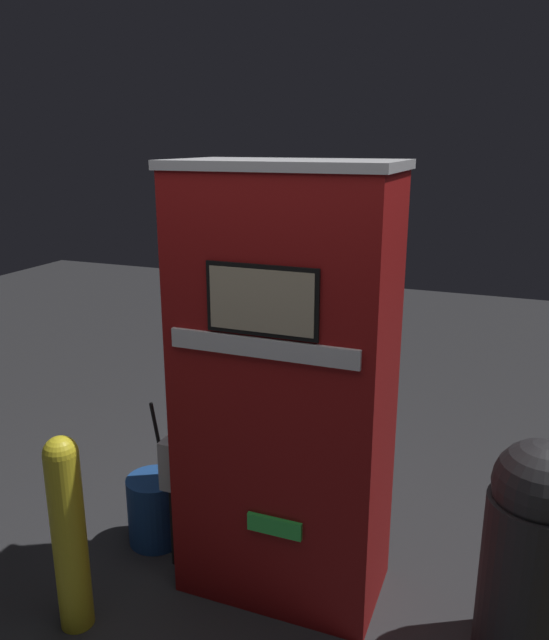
% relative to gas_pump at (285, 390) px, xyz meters
% --- Properties ---
extents(ground_plane, '(14.00, 14.00, 0.00)m').
position_rel_gas_pump_xyz_m(ground_plane, '(0.00, -0.27, -1.03)').
color(ground_plane, '#2D2D30').
extents(gas_pump, '(1.05, 0.57, 2.07)m').
position_rel_gas_pump_xyz_m(gas_pump, '(0.00, 0.00, 0.00)').
color(gas_pump, maroon).
rests_on(gas_pump, ground_plane).
extents(safety_bollard, '(0.15, 0.15, 0.94)m').
position_rel_gas_pump_xyz_m(safety_bollard, '(-0.78, -0.62, -0.54)').
color(safety_bollard, yellow).
rests_on(safety_bollard, ground_plane).
extents(trash_bin, '(0.40, 0.40, 1.00)m').
position_rel_gas_pump_xyz_m(trash_bin, '(1.12, -0.05, -0.52)').
color(trash_bin, '#232326').
rests_on(trash_bin, ground_plane).
extents(squeegee_bucket, '(0.30, 0.30, 0.85)m').
position_rel_gas_pump_xyz_m(squeegee_bucket, '(-0.78, 0.05, -0.84)').
color(squeegee_bucket, '#1E478C').
rests_on(squeegee_bucket, ground_plane).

